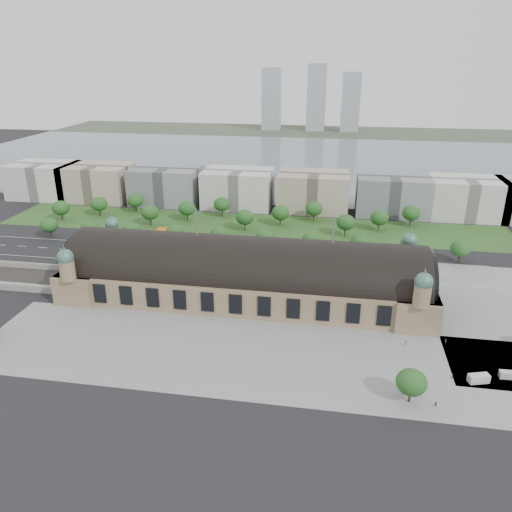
% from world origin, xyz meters
% --- Properties ---
extents(ground, '(900.00, 900.00, 0.00)m').
position_xyz_m(ground, '(0.00, 0.00, 0.00)').
color(ground, black).
rests_on(ground, ground).
extents(station, '(150.00, 48.40, 44.30)m').
position_xyz_m(station, '(0.00, 0.00, 10.28)').
color(station, '#987F5E').
rests_on(station, ground).
extents(track_cutting, '(70.00, 24.00, 3.10)m').
position_xyz_m(track_cutting, '(-110.00, -2.21, 0.70)').
color(track_cutting, black).
rests_on(track_cutting, ground).
extents(plaza_south, '(190.00, 48.00, 0.12)m').
position_xyz_m(plaza_south, '(10.00, -44.00, 0.00)').
color(plaza_south, gray).
rests_on(plaza_south, ground).
extents(plaza_east, '(56.00, 100.00, 0.12)m').
position_xyz_m(plaza_east, '(103.00, 0.00, 0.00)').
color(plaza_east, gray).
rests_on(plaza_east, ground).
extents(road_slab, '(260.00, 26.00, 0.10)m').
position_xyz_m(road_slab, '(-20.00, 38.00, 0.00)').
color(road_slab, black).
rests_on(road_slab, ground).
extents(grass_belt, '(300.00, 45.00, 0.10)m').
position_xyz_m(grass_belt, '(-15.00, 93.00, 0.00)').
color(grass_belt, '#315421').
rests_on(grass_belt, ground).
extents(petrol_station, '(14.00, 13.00, 5.05)m').
position_xyz_m(petrol_station, '(-53.91, 65.28, 2.95)').
color(petrol_station, '#D0640C').
rests_on(petrol_station, ground).
extents(lake, '(700.00, 320.00, 0.08)m').
position_xyz_m(lake, '(0.00, 298.00, 0.00)').
color(lake, slate).
rests_on(lake, ground).
extents(far_shore, '(700.00, 120.00, 0.14)m').
position_xyz_m(far_shore, '(0.00, 498.00, 0.00)').
color(far_shore, '#44513D').
rests_on(far_shore, ground).
extents(far_tower_left, '(24.00, 24.00, 80.00)m').
position_xyz_m(far_tower_left, '(-60.00, 508.00, 40.00)').
color(far_tower_left, '#9EA8B2').
rests_on(far_tower_left, ground).
extents(far_tower_mid, '(24.00, 24.00, 85.00)m').
position_xyz_m(far_tower_mid, '(0.00, 508.00, 42.50)').
color(far_tower_mid, '#9EA8B2').
rests_on(far_tower_mid, ground).
extents(far_tower_right, '(24.00, 24.00, 75.00)m').
position_xyz_m(far_tower_right, '(45.00, 508.00, 37.50)').
color(far_tower_right, '#9EA8B2').
rests_on(far_tower_right, ground).
extents(office_0, '(45.00, 32.00, 24.00)m').
position_xyz_m(office_0, '(-170.00, 133.00, 12.00)').
color(office_0, silver).
rests_on(office_0, ground).
extents(office_1, '(45.00, 32.00, 24.00)m').
position_xyz_m(office_1, '(-130.00, 133.00, 12.00)').
color(office_1, '#B9A692').
rests_on(office_1, ground).
extents(office_2, '(45.00, 32.00, 24.00)m').
position_xyz_m(office_2, '(-80.00, 133.00, 12.00)').
color(office_2, gray).
rests_on(office_2, ground).
extents(office_3, '(45.00, 32.00, 24.00)m').
position_xyz_m(office_3, '(-30.00, 133.00, 12.00)').
color(office_3, silver).
rests_on(office_3, ground).
extents(office_4, '(45.00, 32.00, 24.00)m').
position_xyz_m(office_4, '(20.00, 133.00, 12.00)').
color(office_4, '#B9A692').
rests_on(office_4, ground).
extents(office_5, '(45.00, 32.00, 24.00)m').
position_xyz_m(office_5, '(70.00, 133.00, 12.00)').
color(office_5, gray).
rests_on(office_5, ground).
extents(office_6, '(45.00, 32.00, 24.00)m').
position_xyz_m(office_6, '(115.00, 133.00, 12.00)').
color(office_6, silver).
rests_on(office_6, ground).
extents(tree_row_0, '(9.60, 9.60, 11.52)m').
position_xyz_m(tree_row_0, '(-120.00, 53.00, 7.43)').
color(tree_row_0, '#2D2116').
rests_on(tree_row_0, ground).
extents(tree_row_1, '(9.60, 9.60, 11.52)m').
position_xyz_m(tree_row_1, '(-96.00, 53.00, 7.43)').
color(tree_row_1, '#2D2116').
rests_on(tree_row_1, ground).
extents(tree_row_2, '(9.60, 9.60, 11.52)m').
position_xyz_m(tree_row_2, '(-72.00, 53.00, 7.43)').
color(tree_row_2, '#2D2116').
rests_on(tree_row_2, ground).
extents(tree_row_3, '(9.60, 9.60, 11.52)m').
position_xyz_m(tree_row_3, '(-48.00, 53.00, 7.43)').
color(tree_row_3, '#2D2116').
rests_on(tree_row_3, ground).
extents(tree_row_4, '(9.60, 9.60, 11.52)m').
position_xyz_m(tree_row_4, '(-24.00, 53.00, 7.43)').
color(tree_row_4, '#2D2116').
rests_on(tree_row_4, ground).
extents(tree_row_5, '(9.60, 9.60, 11.52)m').
position_xyz_m(tree_row_5, '(0.00, 53.00, 7.43)').
color(tree_row_5, '#2D2116').
rests_on(tree_row_5, ground).
extents(tree_row_6, '(9.60, 9.60, 11.52)m').
position_xyz_m(tree_row_6, '(24.00, 53.00, 7.43)').
color(tree_row_6, '#2D2116').
rests_on(tree_row_6, ground).
extents(tree_row_7, '(9.60, 9.60, 11.52)m').
position_xyz_m(tree_row_7, '(48.00, 53.00, 7.43)').
color(tree_row_7, '#2D2116').
rests_on(tree_row_7, ground).
extents(tree_row_8, '(9.60, 9.60, 11.52)m').
position_xyz_m(tree_row_8, '(72.00, 53.00, 7.43)').
color(tree_row_8, '#2D2116').
rests_on(tree_row_8, ground).
extents(tree_row_9, '(9.60, 9.60, 11.52)m').
position_xyz_m(tree_row_9, '(96.00, 53.00, 7.43)').
color(tree_row_9, '#2D2116').
rests_on(tree_row_9, ground).
extents(tree_belt_0, '(10.40, 10.40, 12.48)m').
position_xyz_m(tree_belt_0, '(-130.00, 83.00, 8.05)').
color(tree_belt_0, '#2D2116').
rests_on(tree_belt_0, ground).
extents(tree_belt_1, '(10.40, 10.40, 12.48)m').
position_xyz_m(tree_belt_1, '(-111.00, 95.00, 8.05)').
color(tree_belt_1, '#2D2116').
rests_on(tree_belt_1, ground).
extents(tree_belt_2, '(10.40, 10.40, 12.48)m').
position_xyz_m(tree_belt_2, '(-92.00, 107.00, 8.05)').
color(tree_belt_2, '#2D2116').
rests_on(tree_belt_2, ground).
extents(tree_belt_3, '(10.40, 10.40, 12.48)m').
position_xyz_m(tree_belt_3, '(-73.00, 83.00, 8.05)').
color(tree_belt_3, '#2D2116').
rests_on(tree_belt_3, ground).
extents(tree_belt_4, '(10.40, 10.40, 12.48)m').
position_xyz_m(tree_belt_4, '(-54.00, 95.00, 8.05)').
color(tree_belt_4, '#2D2116').
rests_on(tree_belt_4, ground).
extents(tree_belt_5, '(10.40, 10.40, 12.48)m').
position_xyz_m(tree_belt_5, '(-35.00, 107.00, 8.05)').
color(tree_belt_5, '#2D2116').
rests_on(tree_belt_5, ground).
extents(tree_belt_6, '(10.40, 10.40, 12.48)m').
position_xyz_m(tree_belt_6, '(-16.00, 83.00, 8.05)').
color(tree_belt_6, '#2D2116').
rests_on(tree_belt_6, ground).
extents(tree_belt_7, '(10.40, 10.40, 12.48)m').
position_xyz_m(tree_belt_7, '(3.00, 95.00, 8.05)').
color(tree_belt_7, '#2D2116').
rests_on(tree_belt_7, ground).
extents(tree_belt_8, '(10.40, 10.40, 12.48)m').
position_xyz_m(tree_belt_8, '(22.00, 107.00, 8.05)').
color(tree_belt_8, '#2D2116').
rests_on(tree_belt_8, ground).
extents(tree_belt_9, '(10.40, 10.40, 12.48)m').
position_xyz_m(tree_belt_9, '(41.00, 83.00, 8.05)').
color(tree_belt_9, '#2D2116').
rests_on(tree_belt_9, ground).
extents(tree_belt_10, '(10.40, 10.40, 12.48)m').
position_xyz_m(tree_belt_10, '(60.00, 95.00, 8.05)').
color(tree_belt_10, '#2D2116').
rests_on(tree_belt_10, ground).
extents(tree_belt_11, '(10.40, 10.40, 12.48)m').
position_xyz_m(tree_belt_11, '(79.00, 107.00, 8.05)').
color(tree_belt_11, '#2D2116').
rests_on(tree_belt_11, ground).
extents(tree_plaza_s, '(9.00, 9.00, 10.64)m').
position_xyz_m(tree_plaza_s, '(60.00, -60.00, 6.80)').
color(tree_plaza_s, '#2D2116').
rests_on(tree_plaza_s, ground).
extents(traffic_car_1, '(4.42, 1.65, 1.44)m').
position_xyz_m(traffic_car_1, '(-85.73, 46.95, 0.72)').
color(traffic_car_1, gray).
rests_on(traffic_car_1, ground).
extents(traffic_car_2, '(5.94, 2.94, 1.62)m').
position_xyz_m(traffic_car_2, '(-69.25, 29.03, 0.81)').
color(traffic_car_2, black).
rests_on(traffic_car_2, ground).
extents(traffic_car_3, '(5.42, 2.35, 1.55)m').
position_xyz_m(traffic_car_3, '(-25.90, 47.36, 0.78)').
color(traffic_car_3, maroon).
rests_on(traffic_car_3, ground).
extents(traffic_car_4, '(3.98, 1.63, 1.35)m').
position_xyz_m(traffic_car_4, '(-0.78, 37.85, 0.68)').
color(traffic_car_4, '#1E1B4D').
rests_on(traffic_car_4, ground).
extents(traffic_car_5, '(4.69, 1.75, 1.53)m').
position_xyz_m(traffic_car_5, '(30.48, 47.13, 0.76)').
color(traffic_car_5, slate).
rests_on(traffic_car_5, ground).
extents(traffic_car_6, '(5.82, 3.12, 1.55)m').
position_xyz_m(traffic_car_6, '(68.97, 36.95, 0.78)').
color(traffic_car_6, white).
rests_on(traffic_car_6, ground).
extents(parked_car_0, '(4.36, 3.32, 1.38)m').
position_xyz_m(parked_car_0, '(-58.84, 21.00, 0.69)').
color(parked_car_0, black).
rests_on(parked_car_0, ground).
extents(parked_car_1, '(5.27, 3.81, 1.33)m').
position_xyz_m(parked_car_1, '(-50.02, 21.00, 0.67)').
color(parked_car_1, maroon).
rests_on(parked_car_1, ground).
extents(parked_car_2, '(4.73, 3.94, 1.29)m').
position_xyz_m(parked_car_2, '(-69.46, 25.00, 0.65)').
color(parked_car_2, '#1C214F').
rests_on(parked_car_2, ground).
extents(parked_car_3, '(4.69, 3.17, 1.48)m').
position_xyz_m(parked_car_3, '(-63.46, 21.00, 0.74)').
color(parked_car_3, '#55575C').
rests_on(parked_car_3, ground).
extents(parked_car_4, '(4.40, 3.29, 1.39)m').
position_xyz_m(parked_car_4, '(-25.44, 25.00, 0.69)').
color(parked_car_4, silver).
rests_on(parked_car_4, ground).
extents(parked_car_5, '(5.34, 4.66, 1.37)m').
position_xyz_m(parked_car_5, '(-42.04, 23.63, 0.68)').
color(parked_car_5, gray).
rests_on(parked_car_5, ground).
extents(parked_car_6, '(5.96, 4.77, 1.62)m').
position_xyz_m(parked_car_6, '(-36.80, 25.00, 0.81)').
color(parked_car_6, black).
rests_on(parked_car_6, ground).
extents(bus_west, '(10.79, 2.77, 2.99)m').
position_xyz_m(bus_west, '(0.13, 27.00, 1.50)').
color(bus_west, '#AD251B').
rests_on(bus_west, ground).
extents(bus_mid, '(13.42, 3.44, 3.72)m').
position_xyz_m(bus_mid, '(15.00, 32.00, 1.86)').
color(bus_mid, silver).
rests_on(bus_mid, ground).
extents(bus_east, '(13.52, 3.52, 3.74)m').
position_xyz_m(bus_east, '(25.98, 32.00, 1.87)').
color(bus_east, silver).
rests_on(bus_east, ground).
extents(van_east, '(5.55, 2.31, 2.39)m').
position_xyz_m(van_east, '(91.74, -42.97, 1.14)').
color(van_east, '#BCBCBE').
rests_on(van_east, ground).
extents(van_south, '(6.84, 4.31, 2.76)m').
position_xyz_m(van_south, '(81.91, -46.88, 1.32)').
color(van_south, silver).
rests_on(van_south, ground).
extents(pedestrian_0, '(1.01, 0.68, 1.92)m').
position_xyz_m(pedestrian_0, '(62.33, -28.80, 0.96)').
color(pedestrian_0, gray).
rests_on(pedestrian_0, ground).
extents(pedestrian_1, '(0.68, 0.83, 1.94)m').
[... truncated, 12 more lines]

